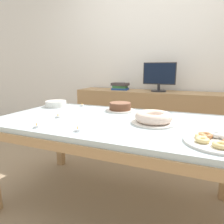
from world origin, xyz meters
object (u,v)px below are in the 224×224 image
Objects in this scene: book_stack at (120,86)px; tealight_near_front at (78,130)px; plate_stack at (56,104)px; tealight_left_edge at (58,116)px; tealight_centre at (82,105)px; pastry_platter at (217,141)px; tealight_right_edge at (37,126)px; cake_golden_bundt at (153,118)px; cake_chocolate_round at (120,107)px; computer_monitor at (159,77)px.

tealight_near_front is (0.33, -1.68, -0.13)m from book_stack.
plate_stack reaches higher than tealight_left_edge.
tealight_left_edge is (0.08, -0.51, 0.00)m from tealight_centre.
book_stack reaches higher than tealight_near_front.
tealight_right_edge is (-1.08, -0.13, -0.01)m from pastry_platter.
cake_golden_bundt reaches higher than tealight_centre.
cake_chocolate_round is at bearing 65.52° from tealight_right_edge.
book_stack is 0.72× the size of pastry_platter.
tealight_left_edge is at bearing -130.19° from cake_chocolate_round.
book_stack reaches higher than plate_stack.
tealight_centre is at bearing 27.11° from plate_stack.
cake_chocolate_round is at bearing 49.81° from tealight_left_edge.
computer_monitor is 1.80m from tealight_right_edge.
book_stack is at bearing 110.11° from cake_chocolate_round.
computer_monitor is at bearing 55.64° from tealight_centre.
tealight_centre and tealight_near_front have the same top height.
pastry_platter is at bearing -54.65° from book_stack.
cake_golden_bundt is 0.95× the size of pastry_platter.
tealight_centre is (-1.20, 0.65, -0.01)m from pastry_platter.
plate_stack is at bearing -129.74° from computer_monitor.
computer_monitor is 10.60× the size of tealight_near_front.
book_stack is at bearing 101.19° from tealight_near_front.
plate_stack is (-0.32, -1.05, -0.11)m from book_stack.
cake_golden_bundt is 7.87× the size of tealight_right_edge.
tealight_near_front is (-0.21, -1.68, -0.26)m from computer_monitor.
book_stack reaches higher than tealight_centre.
plate_stack is 0.76m from tealight_right_edge.
cake_golden_bundt is at bearing 42.45° from tealight_near_front.
tealight_right_edge is (0.36, -0.67, -0.02)m from plate_stack.
computer_monitor is 1.59× the size of cake_chocolate_round.
computer_monitor is 1.70m from pastry_platter.
tealight_centre is at bearing 98.98° from tealight_left_edge.
book_stack is at bearing 89.82° from tealight_left_edge.
tealight_right_edge is at bearing -150.05° from cake_golden_bundt.
tealight_right_edge is (0.04, -1.71, -0.13)m from book_stack.
book_stack is 5.94× the size of tealight_right_edge.
cake_chocolate_round is at bearing 139.26° from cake_golden_bundt.
tealight_near_front is at bearing -137.55° from cake_golden_bundt.
tealight_left_edge is (-0.34, 0.25, 0.00)m from tealight_near_front.
tealight_near_front is at bearing -36.31° from tealight_left_edge.
plate_stack reaches higher than tealight_near_front.
book_stack is 1.06m from cake_chocolate_round.
computer_monitor reaches higher than cake_chocolate_round.
pastry_platter is at bearing 7.27° from tealight_near_front.
tealight_near_front is (-0.03, -0.68, -0.03)m from cake_chocolate_round.
cake_chocolate_round is 1.27× the size of plate_stack.
cake_golden_bundt is 0.75m from tealight_left_edge.
tealight_left_edge is at bearing -170.83° from cake_golden_bundt.
cake_golden_bundt is 0.54m from tealight_near_front.
plate_stack reaches higher than pastry_platter.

